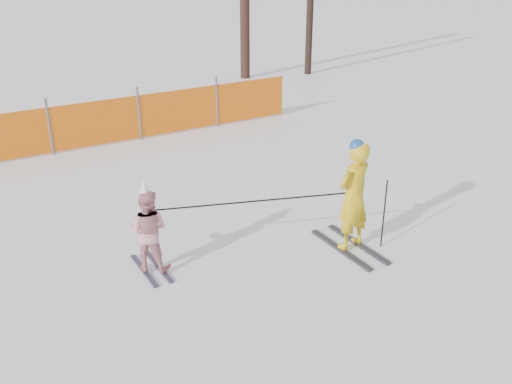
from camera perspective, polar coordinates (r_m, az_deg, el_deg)
ground at (r=8.21m, az=1.79°, el=-7.62°), size 120.00×120.00×0.00m
adult at (r=8.44m, az=9.71°, el=-0.40°), size 0.67×1.38×1.74m
child at (r=8.00m, az=-10.75°, el=-3.74°), size 0.74×0.96×1.39m
ski_poles at (r=8.17m, az=3.67°, el=-1.32°), size 3.17×1.13×1.09m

